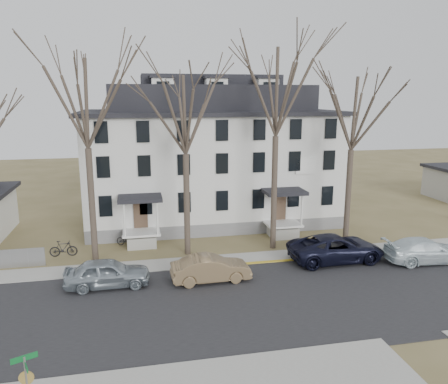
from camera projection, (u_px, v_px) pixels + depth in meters
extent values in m
plane|color=olive|center=(315.00, 317.00, 21.06)|extent=(120.00, 120.00, 0.00)
cube|color=#27272A|center=(300.00, 298.00, 22.98)|extent=(120.00, 10.00, 0.04)
cube|color=#A09F97|center=(267.00, 258.00, 28.72)|extent=(120.00, 2.00, 0.08)
cube|color=gold|center=(343.00, 257.00, 28.83)|extent=(14.00, 0.25, 0.06)
cube|color=slate|center=(211.00, 213.00, 37.79)|extent=(20.00, 10.00, 1.00)
cube|color=silver|center=(210.00, 162.00, 36.82)|extent=(20.00, 10.00, 8.00)
cube|color=black|center=(210.00, 112.00, 35.93)|extent=(20.80, 10.80, 0.30)
cube|color=black|center=(210.00, 98.00, 35.68)|extent=(16.00, 7.00, 2.00)
cube|color=black|center=(210.00, 80.00, 35.38)|extent=(11.00, 4.50, 0.80)
cube|color=white|center=(141.00, 232.00, 30.81)|extent=(2.60, 2.00, 0.16)
cube|color=white|center=(283.00, 224.00, 32.85)|extent=(2.60, 2.00, 0.16)
cube|color=white|center=(306.00, 166.00, 33.18)|extent=(1.60, 0.08, 1.20)
cylinder|color=#473B31|center=(92.00, 206.00, 27.51)|extent=(0.40, 0.40, 7.28)
cylinder|color=#473B31|center=(187.00, 205.00, 28.73)|extent=(0.40, 0.40, 6.76)
cylinder|color=#473B31|center=(274.00, 193.00, 29.79)|extent=(0.40, 0.40, 7.80)
cylinder|color=#473B31|center=(348.00, 197.00, 30.98)|extent=(0.40, 0.40, 6.76)
imported|color=#919DA6|center=(107.00, 274.00, 24.17)|extent=(4.66, 1.90, 1.58)
imported|color=olive|center=(211.00, 269.00, 24.90)|extent=(4.58, 1.74, 1.49)
imported|color=black|center=(336.00, 249.00, 27.95)|extent=(6.15, 2.92, 1.70)
imported|color=silver|center=(425.00, 251.00, 27.78)|extent=(5.41, 2.45, 1.54)
imported|color=black|center=(128.00, 240.00, 30.71)|extent=(1.84, 1.49, 0.94)
imported|color=black|center=(63.00, 249.00, 28.76)|extent=(1.80, 0.57, 1.07)
cube|color=#0C5926|center=(24.00, 358.00, 13.22)|extent=(0.78, 0.03, 0.19)
cube|color=#0C5926|center=(25.00, 364.00, 13.26)|extent=(0.03, 0.78, 0.19)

